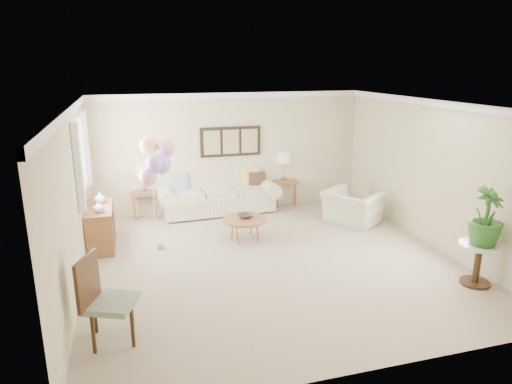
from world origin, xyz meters
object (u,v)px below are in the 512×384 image
sofa (217,195)px  balloon_cluster (156,160)px  armchair (352,207)px  coffee_table (245,220)px  accent_chair (104,297)px

sofa → balloon_cluster: balloon_cluster is taller
sofa → balloon_cluster: bearing=-127.3°
sofa → armchair: bearing=-31.6°
coffee_table → balloon_cluster: size_ratio=0.41×
sofa → accent_chair: size_ratio=2.45×
sofa → accent_chair: 5.07m
sofa → accent_chair: bearing=-116.4°
sofa → balloon_cluster: size_ratio=1.34×
armchair → accent_chair: accent_chair is taller
armchair → balloon_cluster: (-3.92, -0.30, 1.28)m
armchair → balloon_cluster: balloon_cluster is taller
coffee_table → accent_chair: size_ratio=0.75×
armchair → accent_chair: (-4.77, -2.99, 0.23)m
coffee_table → armchair: bearing=6.9°
sofa → coffee_table: (0.15, -1.83, -0.00)m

